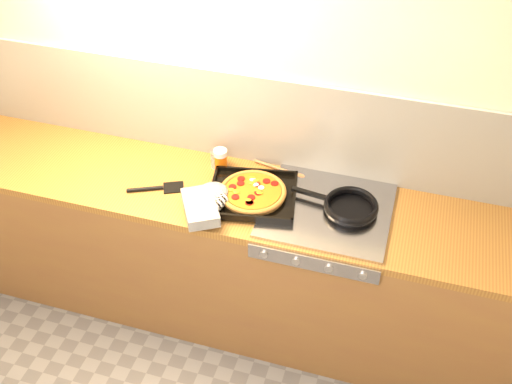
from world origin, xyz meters
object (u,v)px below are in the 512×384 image
(pizza_on_tray, at_px, (238,196))
(juice_glass, at_px, (221,159))
(tomato_can, at_px, (217,159))
(frying_pan, at_px, (350,207))

(pizza_on_tray, bearing_deg, juice_glass, 126.60)
(pizza_on_tray, height_order, juice_glass, juice_glass)
(tomato_can, bearing_deg, juice_glass, -30.95)
(frying_pan, bearing_deg, pizza_on_tray, -171.06)
(frying_pan, xyz_separation_m, tomato_can, (-0.72, 0.16, 0.01))
(frying_pan, relative_size, tomato_can, 4.35)
(juice_glass, bearing_deg, frying_pan, -11.99)
(frying_pan, bearing_deg, juice_glass, 168.01)
(frying_pan, distance_m, juice_glass, 0.71)
(frying_pan, xyz_separation_m, juice_glass, (-0.70, 0.15, 0.02))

